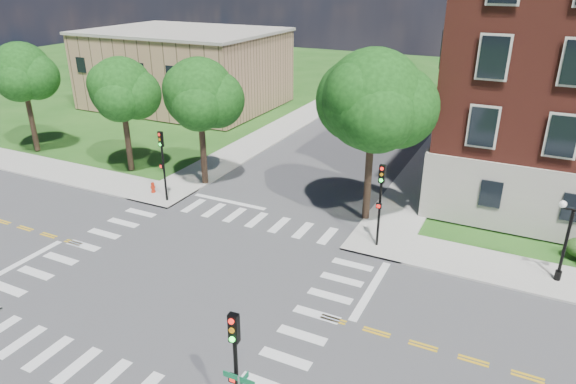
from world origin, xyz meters
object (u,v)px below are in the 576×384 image
at_px(traffic_signal_se, 235,361).
at_px(traffic_signal_nw, 163,157).
at_px(traffic_signal_ne, 380,195).
at_px(twin_lamp_west, 567,237).
at_px(fire_hydrant, 153,188).

bearing_deg(traffic_signal_se, traffic_signal_nw, 135.21).
relative_size(traffic_signal_se, traffic_signal_ne, 1.00).
bearing_deg(traffic_signal_se, twin_lamp_west, 57.76).
height_order(traffic_signal_se, traffic_signal_ne, same).
xyz_separation_m(traffic_signal_se, twin_lamp_west, (9.47, 15.02, -0.66)).
xyz_separation_m(traffic_signal_nw, fire_hydrant, (-1.71, 0.68, -2.72)).
bearing_deg(fire_hydrant, traffic_signal_nw, -21.57).
relative_size(traffic_signal_ne, fire_hydrant, 6.40).
xyz_separation_m(traffic_signal_se, traffic_signal_nw, (-14.25, 14.15, 0.00)).
bearing_deg(fire_hydrant, traffic_signal_ne, -1.31).
relative_size(traffic_signal_nw, fire_hydrant, 6.40).
distance_m(traffic_signal_ne, twin_lamp_west, 9.21).
relative_size(traffic_signal_nw, twin_lamp_west, 1.13).
xyz_separation_m(traffic_signal_ne, traffic_signal_nw, (-14.55, -0.30, 0.00)).
bearing_deg(traffic_signal_ne, traffic_signal_se, -91.18).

